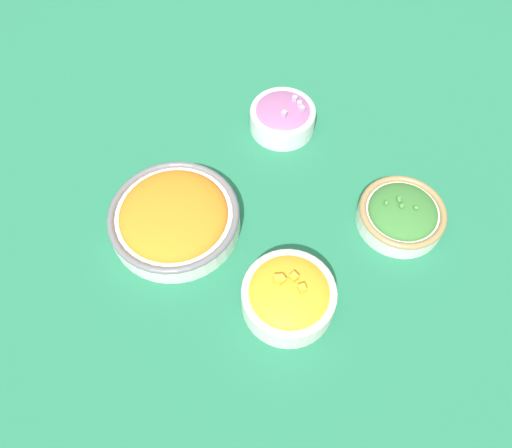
% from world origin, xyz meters
% --- Properties ---
extents(ground_plane, '(3.00, 3.00, 0.00)m').
position_xyz_m(ground_plane, '(0.00, 0.00, 0.00)').
color(ground_plane, '#23704C').
extents(bowl_squash, '(0.14, 0.14, 0.07)m').
position_xyz_m(bowl_squash, '(-0.05, -0.13, 0.03)').
color(bowl_squash, silver).
rests_on(bowl_squash, ground_plane).
extents(bowl_red_onion, '(0.12, 0.12, 0.06)m').
position_xyz_m(bowl_red_onion, '(0.20, 0.14, 0.03)').
color(bowl_red_onion, white).
rests_on(bowl_red_onion, ground_plane).
extents(bowl_carrots, '(0.22, 0.22, 0.06)m').
position_xyz_m(bowl_carrots, '(-0.09, 0.10, 0.03)').
color(bowl_carrots, silver).
rests_on(bowl_carrots, ground_plane).
extents(bowl_broccoli, '(0.14, 0.14, 0.06)m').
position_xyz_m(bowl_broccoli, '(0.20, -0.15, 0.02)').
color(bowl_broccoli, silver).
rests_on(bowl_broccoli, ground_plane).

